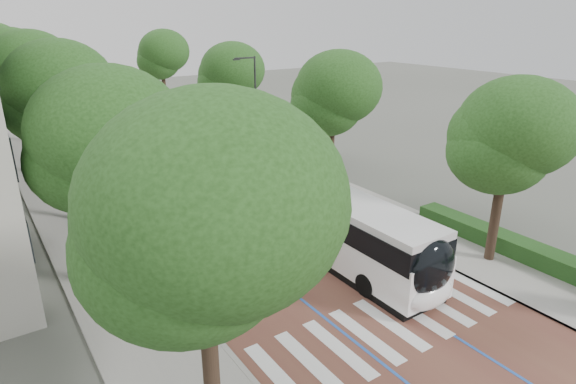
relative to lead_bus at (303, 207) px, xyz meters
The scene contains 19 objects.
ground 9.44m from the lead_bus, 102.06° to the right, with size 160.00×160.00×0.00m, color #51544C.
road 31.01m from the lead_bus, 93.60° to the left, with size 11.00×140.00×0.02m, color brown.
sidewalk_left 32.35m from the lead_bus, 106.99° to the left, with size 4.00×140.00×0.12m, color #989590.
sidewalk_right 31.44m from the lead_bus, 79.81° to the left, with size 4.00×140.00×0.12m, color #989590.
kerb_left 31.85m from the lead_bus, 103.72° to the left, with size 0.20×140.00×0.14m, color gray.
kerb_right 31.16m from the lead_bus, 83.25° to the left, with size 0.20×140.00×0.14m, color gray.
zebra_crossing 8.44m from the lead_bus, 102.15° to the right, with size 10.55×3.60×0.01m.
lane_line_left 31.15m from the lead_bus, 96.54° to the left, with size 0.12×126.00×0.01m, color #2455B4.
lane_line_right 30.95m from the lead_bus, 90.64° to the left, with size 0.12×126.00×0.01m, color #2455B4.
hedge 11.63m from the lead_bus, 51.81° to the right, with size 1.20×14.00×0.80m, color #1D4116.
streetlight_far 14.09m from the lead_bus, 70.08° to the left, with size 1.82×0.20×8.00m.
lamp_post_left 8.49m from the lead_bus, behind, with size 0.14×0.14×8.00m, color #303033.
trees_left 18.50m from the lead_bus, 122.07° to the left, with size 6.42×60.69×9.67m.
trees_right 15.89m from the lead_bus, 67.80° to the left, with size 5.53×47.33×8.99m.
lead_bus is the anchor object (origin of this frame).
bus_queued_0 15.79m from the lead_bus, 89.63° to the left, with size 2.67×12.43×3.20m.
bus_queued_1 28.74m from the lead_bus, 89.55° to the left, with size 2.64×12.42×3.20m.
bus_queued_2 43.03m from the lead_bus, 90.27° to the left, with size 2.80×12.45×3.20m.
bus_queued_3 55.94m from the lead_bus, 90.45° to the left, with size 3.21×12.52×3.20m.
Camera 1 is at (-11.49, -9.47, 10.88)m, focal length 30.00 mm.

